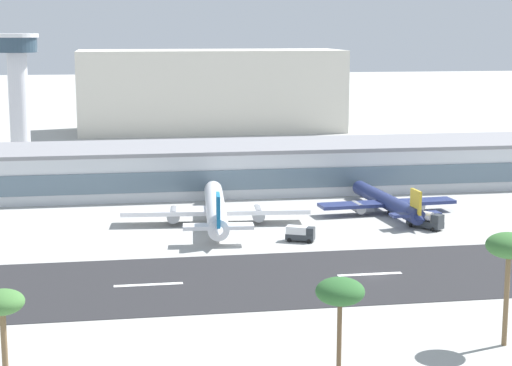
{
  "coord_description": "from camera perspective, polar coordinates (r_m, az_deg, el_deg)",
  "views": [
    {
      "loc": [
        -45.3,
        -144.86,
        44.28
      ],
      "look_at": [
        -12.57,
        54.98,
        7.63
      ],
      "focal_mm": 60.38,
      "sensor_mm": 36.0,
      "label": 1
    }
  ],
  "objects": [
    {
      "name": "distant_hotel_block",
      "position": [
        374.38,
        -3.02,
        6.13
      ],
      "size": [
        112.75,
        39.62,
        34.84
      ],
      "primitive_type": "cube",
      "color": "beige",
      "rests_on": "ground_plane"
    },
    {
      "name": "runway_strip",
      "position": [
        158.81,
        7.7,
        -6.01
      ],
      "size": [
        800.0,
        34.58,
        0.08
      ],
      "primitive_type": "cube",
      "color": "#262628",
      "rests_on": "ground_plane"
    },
    {
      "name": "service_box_truck_1",
      "position": [
        180.91,
        2.96,
        -3.34
      ],
      "size": [
        6.45,
        4.68,
        3.25
      ],
      "rotation": [
        0.0,
        0.0,
        5.85
      ],
      "color": "#2D3338",
      "rests_on": "ground_plane"
    },
    {
      "name": "service_fuel_truck_0",
      "position": [
        195.88,
        11.15,
        -2.39
      ],
      "size": [
        7.04,
        8.44,
        3.95
      ],
      "rotation": [
        0.0,
        0.0,
        5.33
      ],
      "color": "#2D3338",
      "rests_on": "ground_plane"
    },
    {
      "name": "airliner_blue_tail_gate_0",
      "position": [
        195.79,
        -2.68,
        -1.8
      ],
      "size": [
        43.29,
        51.36,
        10.73
      ],
      "rotation": [
        0.0,
        0.0,
        1.48
      ],
      "color": "silver",
      "rests_on": "ground_plane"
    },
    {
      "name": "palm_tree_2",
      "position": [
        101.47,
        -16.47,
        -7.9
      ],
      "size": [
        5.08,
        5.08,
        15.39
      ],
      "color": "brown",
      "rests_on": "ground_plane"
    },
    {
      "name": "runway_centreline_dash_3",
      "position": [
        152.28,
        -7.14,
        -6.69
      ],
      "size": [
        12.0,
        1.2,
        0.01
      ],
      "primitive_type": "cube",
      "color": "white",
      "rests_on": "runway_strip"
    },
    {
      "name": "terminal_building",
      "position": [
        239.1,
        0.59,
        1.13
      ],
      "size": [
        177.23,
        29.54,
        12.64
      ],
      "color": "silver",
      "rests_on": "ground_plane"
    },
    {
      "name": "ground_plane",
      "position": [
        158.1,
        7.78,
        -6.1
      ],
      "size": [
        1400.0,
        1400.0,
        0.0
      ],
      "primitive_type": "plane",
      "color": "#A8A8A3"
    },
    {
      "name": "airliner_gold_tail_gate_1",
      "position": [
        209.16,
        8.79,
        -1.3
      ],
      "size": [
        34.17,
        42.12,
        8.79
      ],
      "rotation": [
        0.0,
        0.0,
        1.65
      ],
      "color": "navy",
      "rests_on": "ground_plane"
    },
    {
      "name": "runway_centreline_dash_4",
      "position": [
        158.67,
        7.54,
        -6.01
      ],
      "size": [
        12.0,
        1.2,
        0.01
      ],
      "primitive_type": "cube",
      "color": "white",
      "rests_on": "runway_strip"
    },
    {
      "name": "control_tower",
      "position": [
        280.31,
        -15.49,
        6.4
      ],
      "size": [
        13.9,
        13.9,
        42.47
      ],
      "color": "silver",
      "rests_on": "ground_plane"
    },
    {
      "name": "palm_tree_3",
      "position": [
        124.55,
        16.42,
        -4.15
      ],
      "size": [
        6.49,
        6.49,
        16.33
      ],
      "color": "brown",
      "rests_on": "ground_plane"
    },
    {
      "name": "palm_tree_1",
      "position": [
        107.39,
        5.59,
        -7.27
      ],
      "size": [
        6.14,
        6.14,
        13.92
      ],
      "color": "brown",
      "rests_on": "ground_plane"
    }
  ]
}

